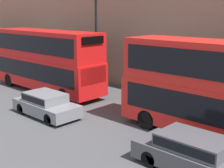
% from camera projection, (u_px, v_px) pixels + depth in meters
% --- Properties ---
extents(bus_second_in_queue, '(2.59, 10.14, 4.47)m').
position_uv_depth(bus_second_in_queue, '(46.00, 58.00, 22.77)').
color(bus_second_in_queue, red).
rests_on(bus_second_in_queue, ground).
extents(car_dark_sedan, '(1.88, 4.63, 1.40)m').
position_uv_depth(car_dark_sedan, '(195.00, 153.00, 11.41)').
color(car_dark_sedan, '#47474C').
rests_on(car_dark_sedan, ground).
extents(car_hatchback, '(1.86, 4.21, 1.33)m').
position_uv_depth(car_hatchback, '(46.00, 104.00, 17.62)').
color(car_hatchback, slate).
rests_on(car_hatchback, ground).
extents(street_lamp, '(0.44, 0.44, 7.03)m').
position_uv_depth(street_lamp, '(96.00, 33.00, 21.78)').
color(street_lamp, black).
rests_on(street_lamp, ground).
extents(pedestrian, '(0.36, 0.36, 1.79)m').
position_uv_depth(pedestrian, '(178.00, 96.00, 18.76)').
color(pedestrian, '#334C6B').
rests_on(pedestrian, ground).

